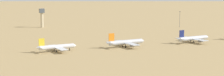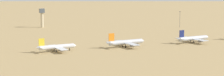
# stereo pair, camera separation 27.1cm
# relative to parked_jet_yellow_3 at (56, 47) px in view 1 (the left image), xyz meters

# --- Properties ---
(ground) EXTENTS (4000.00, 4000.00, 0.00)m
(ground) POSITION_rel_parked_jet_yellow_3_xyz_m (57.10, -7.38, -3.39)
(ground) COLOR tan
(parked_jet_yellow_3) EXTENTS (31.35, 26.52, 10.35)m
(parked_jet_yellow_3) POSITION_rel_parked_jet_yellow_3_xyz_m (0.00, 0.00, 0.00)
(parked_jet_yellow_3) COLOR silver
(parked_jet_yellow_3) RESTS_ON ground
(parked_jet_orange_4) EXTENTS (34.67, 29.38, 11.45)m
(parked_jet_orange_4) POSITION_rel_parked_jet_yellow_3_xyz_m (54.48, -0.19, 0.36)
(parked_jet_orange_4) COLOR silver
(parked_jet_orange_4) RESTS_ON ground
(parked_jet_navy_5) EXTENTS (33.69, 28.58, 11.13)m
(parked_jet_navy_5) POSITION_rel_parked_jet_yellow_3_xyz_m (115.17, -0.68, 0.26)
(parked_jet_navy_5) COLOR silver
(parked_jet_navy_5) RESTS_ON ground
(control_tower) EXTENTS (5.20, 5.20, 20.40)m
(control_tower) POSITION_rel_parked_jet_yellow_3_xyz_m (24.96, 156.82, 8.92)
(control_tower) COLOR #C6B793
(control_tower) RESTS_ON ground
(light_pole_mid) EXTENTS (1.80, 0.50, 17.27)m
(light_pole_mid) POSITION_rel_parked_jet_yellow_3_xyz_m (163.81, 100.45, 6.47)
(light_pole_mid) COLOR #59595E
(light_pole_mid) RESTS_ON ground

